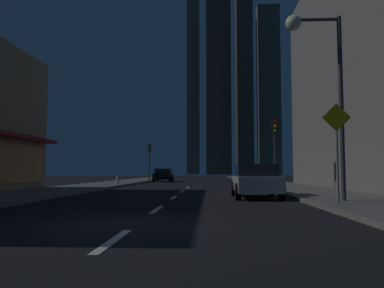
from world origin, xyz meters
TOP-DOWN VIEW (x-y plane):
  - ground_plane at (0.00, 32.00)m, footprint 78.00×136.00m
  - sidewalk_right at (7.00, 32.00)m, footprint 4.00×76.00m
  - sidewalk_left at (-7.00, 32.00)m, footprint 4.00×76.00m
  - lane_marking_center at (0.00, 8.40)m, footprint 0.16×23.00m
  - skyscraper_distant_tall at (-5.46, 150.19)m, footprint 5.10×7.90m
  - skyscraper_distant_mid at (4.71, 130.56)m, footprint 9.00×8.32m
  - skyscraper_distant_short at (12.73, 114.36)m, footprint 5.11×8.60m
  - skyscraper_distant_slender at (22.52, 126.75)m, footprint 7.86×5.71m
  - car_parked_near at (3.60, 8.42)m, footprint 1.98×4.24m
  - car_parked_far at (-3.60, 33.72)m, footprint 1.98×4.24m
  - fire_hydrant_far_left at (-5.90, 22.25)m, footprint 0.42×0.30m
  - traffic_light_near_right at (5.50, 14.63)m, footprint 0.32×0.48m
  - traffic_light_far_left at (-5.50, 35.77)m, footprint 0.32×0.48m
  - street_lamp_right at (5.38, 5.04)m, footprint 1.96×0.56m
  - pedestrian_crossing_sign at (5.60, 3.77)m, footprint 0.91×0.08m

SIDE VIEW (x-z plane):
  - ground_plane at x=0.00m, z-range -0.10..0.00m
  - lane_marking_center at x=0.00m, z-range 0.00..0.01m
  - sidewalk_right at x=7.00m, z-range 0.00..0.15m
  - sidewalk_left at x=-7.00m, z-range 0.00..0.15m
  - fire_hydrant_far_left at x=-5.90m, z-range 0.13..0.78m
  - car_parked_near at x=3.60m, z-range 0.02..1.47m
  - car_parked_far at x=-3.60m, z-range 0.02..1.47m
  - pedestrian_crossing_sign at x=5.60m, z-range 0.44..3.59m
  - traffic_light_near_right at x=5.50m, z-range 1.09..5.29m
  - traffic_light_far_left at x=-5.50m, z-range 1.09..5.29m
  - street_lamp_right at x=5.38m, z-range 1.78..8.36m
  - skyscraper_distant_slender at x=22.52m, z-range 0.00..60.58m
  - skyscraper_distant_mid at x=4.71m, z-range 0.00..63.93m
  - skyscraper_distant_short at x=12.73m, z-range 0.00..66.40m
  - skyscraper_distant_tall at x=-5.46m, z-range 0.00..77.15m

